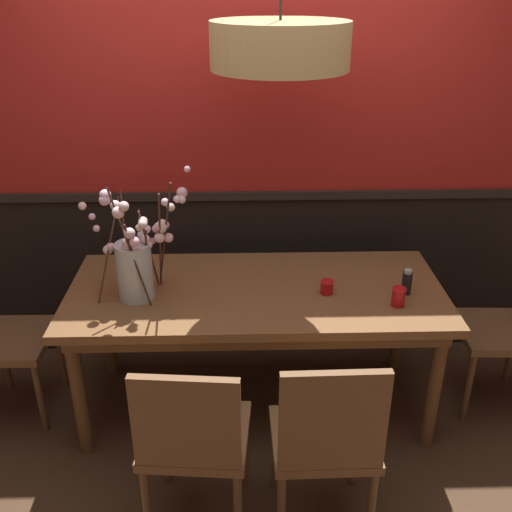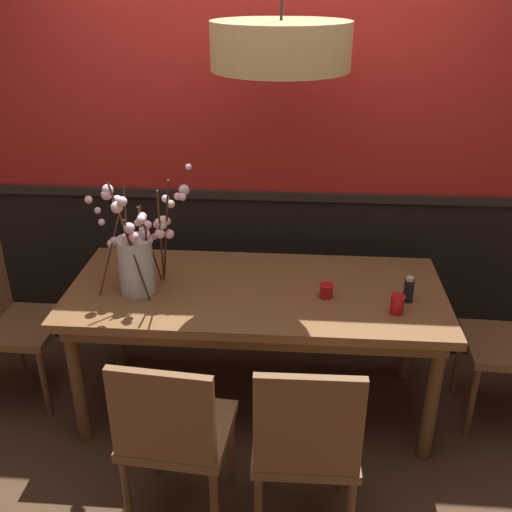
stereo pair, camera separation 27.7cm
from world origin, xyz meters
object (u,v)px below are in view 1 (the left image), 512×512
at_px(chair_near_side_left, 193,437).
at_px(candle_holder_nearer_center, 327,287).
at_px(dining_table, 256,302).
at_px(condiment_bottle, 407,282).
at_px(pendant_lamp, 280,45).
at_px(chair_far_side_left, 207,262).
at_px(chair_near_side_right, 327,438).
at_px(chair_far_side_right, 291,257).
at_px(vase_with_blossoms, 136,262).
at_px(candle_holder_nearer_edge, 398,297).

height_order(chair_near_side_left, candle_holder_nearer_center, chair_near_side_left).
height_order(dining_table, condiment_bottle, condiment_bottle).
distance_m(dining_table, pendant_lamp, 1.29).
bearing_deg(chair_far_side_left, pendant_lamp, -63.01).
height_order(chair_near_side_right, pendant_lamp, pendant_lamp).
bearing_deg(candle_holder_nearer_center, chair_near_side_left, -130.09).
relative_size(dining_table, pendant_lamp, 2.44).
xyz_separation_m(chair_far_side_right, vase_with_blossoms, (-0.85, -0.91, 0.42)).
relative_size(chair_near_side_right, condiment_bottle, 6.83).
distance_m(chair_far_side_left, chair_far_side_right, 0.56).
bearing_deg(vase_with_blossoms, dining_table, 6.69).
height_order(chair_far_side_right, pendant_lamp, pendant_lamp).
relative_size(chair_near_side_left, chair_far_side_right, 0.96).
xyz_separation_m(chair_near_side_left, candle_holder_nearer_edge, (0.98, 0.64, 0.29)).
relative_size(chair_near_side_right, vase_with_blossoms, 1.40).
bearing_deg(chair_near_side_left, chair_far_side_right, 72.09).
bearing_deg(vase_with_blossoms, chair_far_side_right, 46.91).
xyz_separation_m(chair_near_side_right, chair_far_side_right, (-0.01, 1.68, 0.02)).
bearing_deg(chair_far_side_left, chair_near_side_right, -71.11).
bearing_deg(candle_holder_nearer_edge, vase_with_blossoms, 174.60).
bearing_deg(condiment_bottle, dining_table, 174.54).
bearing_deg(dining_table, condiment_bottle, -5.46).
distance_m(candle_holder_nearer_center, pendant_lamp, 1.19).
bearing_deg(pendant_lamp, condiment_bottle, -8.81).
relative_size(chair_near_side_right, pendant_lamp, 1.16).
xyz_separation_m(chair_near_side_left, candle_holder_nearer_center, (0.64, 0.77, 0.27)).
relative_size(candle_holder_nearer_center, candle_holder_nearer_edge, 0.75).
relative_size(chair_far_side_right, condiment_bottle, 7.05).
distance_m(dining_table, chair_near_side_right, 0.89).
bearing_deg(dining_table, chair_far_side_left, 110.01).
height_order(condiment_bottle, pendant_lamp, pendant_lamp).
height_order(dining_table, chair_near_side_right, chair_near_side_right).
height_order(chair_far_side_left, vase_with_blossoms, vase_with_blossoms).
bearing_deg(chair_near_side_right, chair_far_side_left, 108.89).
relative_size(chair_far_side_right, candle_holder_nearer_center, 13.12).
xyz_separation_m(dining_table, candle_holder_nearer_center, (0.36, -0.06, 0.12)).
xyz_separation_m(dining_table, chair_near_side_left, (-0.28, -0.83, -0.15)).
height_order(chair_near_side_right, condiment_bottle, chair_near_side_right).
bearing_deg(candle_holder_nearer_center, dining_table, 170.36).
xyz_separation_m(condiment_bottle, pendant_lamp, (-0.66, 0.10, 1.13)).
relative_size(chair_far_side_left, chair_near_side_left, 0.96).
bearing_deg(candle_holder_nearer_center, chair_far_side_left, 126.61).
bearing_deg(vase_with_blossoms, chair_near_side_left, -67.60).
xyz_separation_m(chair_far_side_left, candle_holder_nearer_edge, (1.00, -1.03, 0.30)).
bearing_deg(pendant_lamp, chair_far_side_left, 116.99).
relative_size(vase_with_blossoms, condiment_bottle, 4.87).
height_order(chair_far_side_right, condiment_bottle, chair_far_side_right).
relative_size(chair_near_side_right, chair_far_side_right, 0.97).
relative_size(dining_table, chair_near_side_left, 2.14).
bearing_deg(chair_far_side_left, candle_holder_nearer_center, -53.39).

